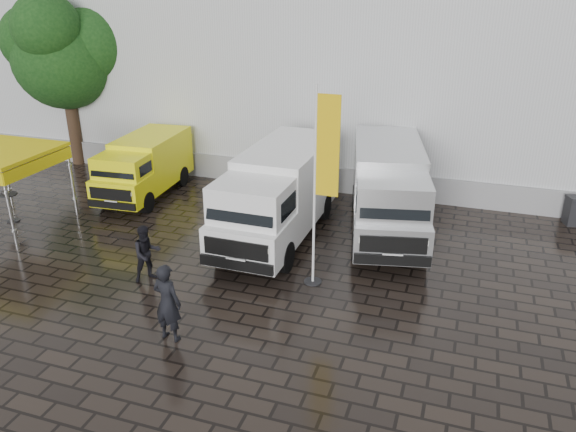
% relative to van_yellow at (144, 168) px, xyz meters
% --- Properties ---
extents(ground, '(120.00, 120.00, 0.00)m').
position_rel_van_yellow_xyz_m(ground, '(7.35, -5.14, -1.13)').
color(ground, black).
rests_on(ground, ground).
extents(exhibition_hall, '(44.00, 16.00, 12.00)m').
position_rel_van_yellow_xyz_m(exhibition_hall, '(9.35, 10.86, 4.87)').
color(exhibition_hall, silver).
rests_on(exhibition_hall, ground).
extents(hall_plinth, '(44.00, 0.15, 1.00)m').
position_rel_van_yellow_xyz_m(hall_plinth, '(9.35, 2.81, -0.63)').
color(hall_plinth, gray).
rests_on(hall_plinth, ground).
extents(van_yellow, '(2.21, 5.01, 2.26)m').
position_rel_van_yellow_xyz_m(van_yellow, '(0.00, 0.00, 0.00)').
color(van_yellow, '#FFFB0D').
rests_on(van_yellow, ground).
extents(van_white, '(2.28, 6.65, 2.87)m').
position_rel_van_yellow_xyz_m(van_white, '(6.18, -1.98, 0.31)').
color(van_white, white).
rests_on(van_white, ground).
extents(van_silver, '(3.52, 6.85, 2.83)m').
position_rel_van_yellow_xyz_m(van_silver, '(9.43, -0.44, 0.29)').
color(van_silver, silver).
rests_on(van_silver, ground).
extents(flagpole, '(0.88, 0.50, 5.50)m').
position_rel_van_yellow_xyz_m(flagpole, '(8.26, -4.47, 1.98)').
color(flagpole, black).
rests_on(flagpole, ground).
extents(tree, '(4.29, 4.31, 7.70)m').
position_rel_van_yellow_xyz_m(tree, '(-5.36, 2.87, 3.82)').
color(tree, black).
rests_on(tree, ground).
extents(cocktail_table, '(0.60, 0.60, 1.02)m').
position_rel_van_yellow_xyz_m(cocktail_table, '(-3.12, -3.68, -0.62)').
color(cocktail_table, black).
rests_on(cocktail_table, ground).
extents(wheelie_bin, '(0.75, 0.75, 1.01)m').
position_rel_van_yellow_xyz_m(wheelie_bin, '(15.48, 2.30, -0.62)').
color(wheelie_bin, black).
rests_on(wheelie_bin, ground).
extents(person_front, '(0.76, 0.55, 1.96)m').
position_rel_van_yellow_xyz_m(person_front, '(5.62, -8.09, -0.15)').
color(person_front, black).
rests_on(person_front, ground).
extents(person_tent, '(0.99, 1.01, 1.64)m').
position_rel_van_yellow_xyz_m(person_tent, '(3.64, -5.78, -0.31)').
color(person_tent, black).
rests_on(person_tent, ground).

